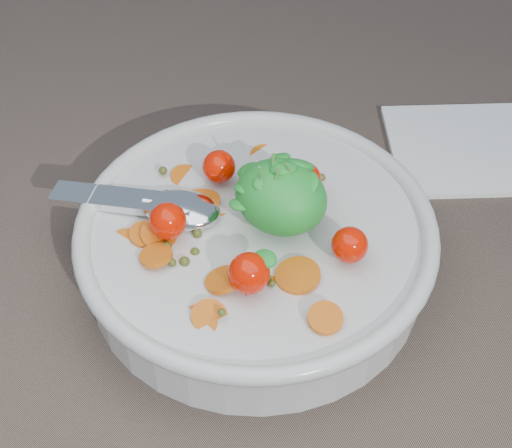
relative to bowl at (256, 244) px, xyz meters
The scene contains 3 objects.
ground 0.04m from the bowl, 28.72° to the right, with size 6.00×6.00×0.00m, color #6B594D.
bowl is the anchor object (origin of this frame).
napkin 0.26m from the bowl, 68.38° to the left, with size 0.15×0.13×0.01m, color white.
Camera 1 is at (0.21, -0.35, 0.50)m, focal length 55.00 mm.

